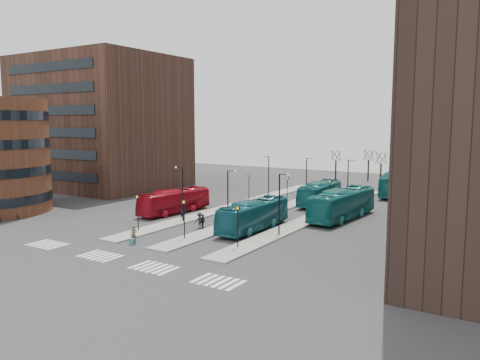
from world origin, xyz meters
The scene contains 20 objects.
ground centered at (0.00, 0.00, 0.00)m, with size 160.00×160.00×0.00m, color #2B2B2E.
island_left centered at (-4.00, 30.00, 0.07)m, with size 2.50×45.00×0.15m, color gray.
island_mid centered at (2.00, 30.00, 0.07)m, with size 2.50×45.00×0.15m, color gray.
island_right centered at (8.00, 30.00, 0.07)m, with size 2.50×45.00×0.15m, color gray.
suitcase centered at (-1.32, 8.05, 0.29)m, with size 0.47×0.37×0.58m, color navy.
red_bus centered at (-7.81, 21.83, 1.47)m, with size 2.46×10.53×2.93m, color #A10C1A.
teal_bus_a centered at (5.04, 19.17, 1.54)m, with size 2.59×11.07×3.08m, color #135760.
teal_bus_b centered at (5.10, 36.94, 1.54)m, with size 2.59×11.08×3.09m, color #135D61.
teal_bus_c centered at (11.01, 29.31, 1.74)m, with size 2.92×12.48×3.48m, color #146765.
teal_bus_d centered at (11.61, 50.57, 1.77)m, with size 2.97×12.69×3.54m, color #135D60.
traveller centered at (-1.69, 8.62, 0.82)m, with size 0.60×0.39×1.64m, color brown.
commuter_a centered at (-4.65, 19.56, 0.89)m, with size 0.87×0.68×1.79m, color black.
commuter_b centered at (0.20, 16.83, 0.75)m, with size 0.88×0.37×1.51m, color black.
commuter_c centered at (0.03, 16.51, 0.87)m, with size 1.13×0.65×1.75m, color black.
bicycle_far centered at (-21.00, 9.32, 0.44)m, with size 0.58×1.66×0.87m, color gray.
crosswalk_stripes centered at (1.75, 4.00, 0.01)m, with size 22.35×2.40×0.01m.
office_block centered at (-34.00, 33.98, 11.00)m, with size 25.00×20.12×22.00m.
sign_poles centered at (1.60, 23.00, 2.41)m, with size 12.45×22.12×3.65m.
lamp_posts centered at (2.64, 28.00, 3.58)m, with size 14.04×20.24×6.12m.
bare_trees centered at (2.67, 62.67, 2.72)m, with size 10.97×8.14×5.90m.
Camera 1 is at (29.09, -22.11, 11.14)m, focal length 35.00 mm.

